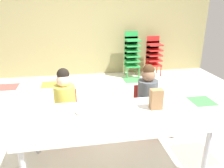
{
  "coord_description": "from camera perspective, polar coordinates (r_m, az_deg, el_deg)",
  "views": [
    {
      "loc": [
        -0.4,
        -2.83,
        1.65
      ],
      "look_at": [
        -0.01,
        -0.63,
        0.83
      ],
      "focal_mm": 35.68,
      "sensor_mm": 36.0,
      "label": 1
    }
  ],
  "objects": [
    {
      "name": "kid_chair_red_stack",
      "position": [
        5.4,
        10.63,
        7.64
      ],
      "size": [
        0.32,
        0.3,
        0.92
      ],
      "color": "red",
      "rests_on": "ground_plane"
    },
    {
      "name": "craft_table",
      "position": [
        2.28,
        0.69,
        -9.16
      ],
      "size": [
        1.85,
        0.8,
        0.58
      ],
      "color": "white",
      "rests_on": "ground_plane"
    },
    {
      "name": "paper_plate_near_edge",
      "position": [
        2.31,
        -7.88,
        -7.51
      ],
      "size": [
        0.18,
        0.18,
        0.01
      ],
      "primitive_type": "cylinder",
      "color": "white",
      "rests_on": "craft_table"
    },
    {
      "name": "paper_bag_brown",
      "position": [
        2.4,
        11.25,
        -3.82
      ],
      "size": [
        0.13,
        0.09,
        0.22
      ],
      "primitive_type": "cube",
      "color": "#9E754C",
      "rests_on": "craft_table"
    },
    {
      "name": "seated_child_near_camera",
      "position": [
        2.81,
        -12.0,
        -3.34
      ],
      "size": [
        0.34,
        0.34,
        0.92
      ],
      "color": "red",
      "rests_on": "ground_plane"
    },
    {
      "name": "paper_plate_center_table",
      "position": [
        2.32,
        -0.42,
        -7.25
      ],
      "size": [
        0.18,
        0.18,
        0.01
      ],
      "primitive_type": "cylinder",
      "color": "white",
      "rests_on": "craft_table"
    },
    {
      "name": "back_wall",
      "position": [
        5.32,
        -5.93,
        17.05
      ],
      "size": [
        5.85,
        0.1,
        2.75
      ],
      "primitive_type": "cube",
      "color": "tan",
      "rests_on": "ground_plane"
    },
    {
      "name": "kid_chair_green_stack",
      "position": [
        5.22,
        5.13,
        8.18
      ],
      "size": [
        0.32,
        0.3,
        1.04
      ],
      "color": "green",
      "rests_on": "ground_plane"
    },
    {
      "name": "ground_plane",
      "position": [
        3.31,
        -1.62,
        -10.01
      ],
      "size": [
        5.85,
        4.92,
        0.02
      ],
      "color": "silver"
    },
    {
      "name": "seated_child_middle_seat",
      "position": [
        2.95,
        9.06,
        -1.94
      ],
      "size": [
        0.34,
        0.34,
        0.92
      ],
      "color": "red",
      "rests_on": "ground_plane"
    },
    {
      "name": "donut_powdered_on_plate",
      "position": [
        2.3,
        -7.9,
        -7.04
      ],
      "size": [
        0.12,
        0.12,
        0.03
      ],
      "primitive_type": "torus",
      "color": "white",
      "rests_on": "craft_table"
    }
  ]
}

